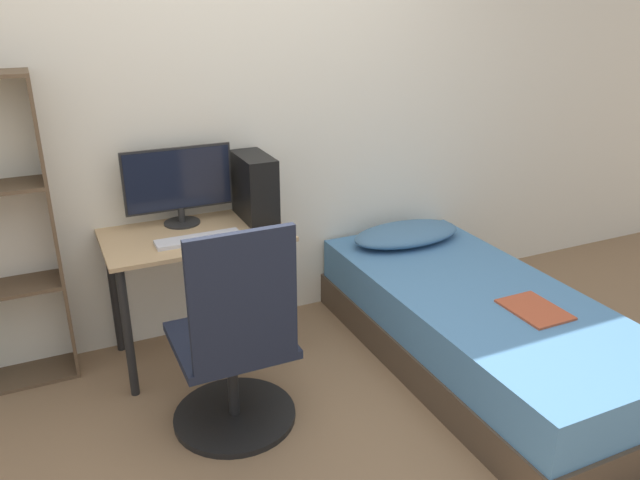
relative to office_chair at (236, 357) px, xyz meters
The scene contains 10 objects.
ground_plane 0.66m from the office_chair, 52.89° to the right, with size 14.00×14.00×0.00m, color #846647.
wall_back 1.37m from the office_chair, 72.36° to the left, with size 8.00×0.05×2.50m.
desk 0.73m from the office_chair, 88.37° to the left, with size 0.94×0.57×0.73m.
office_chair is the anchor object (origin of this frame).
bed 1.36m from the office_chair, ahead, with size 0.94×2.03×0.44m.
pillow 1.53m from the office_chair, 28.30° to the left, with size 0.71×0.36×0.11m.
magazine 1.48m from the office_chair, 11.90° to the right, with size 0.24×0.32×0.01m.
monitor 1.04m from the office_chair, 90.41° to the left, with size 0.58×0.19×0.42m.
keyboard 0.69m from the office_chair, 88.92° to the left, with size 0.43×0.12×0.02m.
pc_tower 1.02m from the office_chair, 63.89° to the left, with size 0.16×0.35×0.36m.
Camera 1 is at (-0.98, -1.90, 1.92)m, focal length 35.00 mm.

